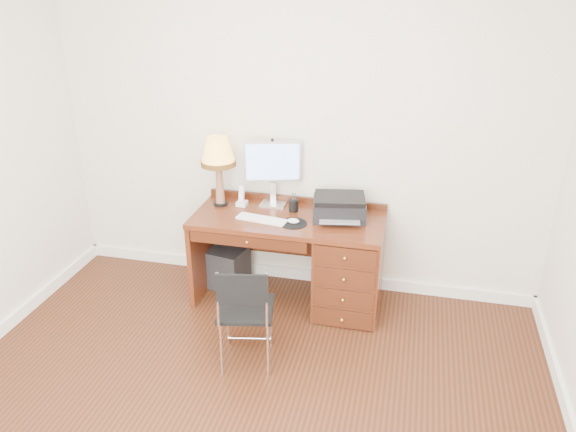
% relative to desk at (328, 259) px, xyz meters
% --- Properties ---
extents(ground, '(4.00, 4.00, 0.00)m').
position_rel_desk_xyz_m(ground, '(-0.32, -1.40, -0.41)').
color(ground, '#32170B').
rests_on(ground, ground).
extents(room_shell, '(4.00, 4.00, 4.00)m').
position_rel_desk_xyz_m(room_shell, '(-0.32, -0.77, -0.36)').
color(room_shell, silver).
rests_on(room_shell, ground).
extents(desk, '(1.50, 0.67, 0.75)m').
position_rel_desk_xyz_m(desk, '(0.00, 0.00, 0.00)').
color(desk, '#572412').
rests_on(desk, ground).
extents(monitor, '(0.46, 0.21, 0.53)m').
position_rel_desk_xyz_m(monitor, '(-0.50, 0.23, 0.67)').
color(monitor, silver).
rests_on(monitor, desk).
extents(keyboard, '(0.41, 0.18, 0.02)m').
position_rel_desk_xyz_m(keyboard, '(-0.51, -0.11, 0.34)').
color(keyboard, white).
rests_on(keyboard, desk).
extents(mouse_pad, '(0.21, 0.21, 0.04)m').
position_rel_desk_xyz_m(mouse_pad, '(-0.26, -0.12, 0.35)').
color(mouse_pad, black).
rests_on(mouse_pad, desk).
extents(printer, '(0.45, 0.38, 0.18)m').
position_rel_desk_xyz_m(printer, '(0.07, 0.08, 0.43)').
color(printer, black).
rests_on(printer, desk).
extents(leg_lamp, '(0.28, 0.28, 0.58)m').
position_rel_desk_xyz_m(leg_lamp, '(-0.92, 0.11, 0.76)').
color(leg_lamp, black).
rests_on(leg_lamp, desk).
extents(phone, '(0.09, 0.09, 0.17)m').
position_rel_desk_xyz_m(phone, '(-0.75, 0.13, 0.39)').
color(phone, white).
rests_on(phone, desk).
extents(pen_cup, '(0.08, 0.08, 0.09)m').
position_rel_desk_xyz_m(pen_cup, '(-0.31, 0.12, 0.38)').
color(pen_cup, black).
rests_on(pen_cup, desk).
extents(chair, '(0.44, 0.44, 0.79)m').
position_rel_desk_xyz_m(chair, '(-0.42, -0.89, 0.06)').
color(chair, black).
rests_on(chair, ground).
extents(equipment_box, '(0.35, 0.35, 0.35)m').
position_rel_desk_xyz_m(equipment_box, '(-0.88, 0.10, -0.24)').
color(equipment_box, black).
rests_on(equipment_box, ground).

